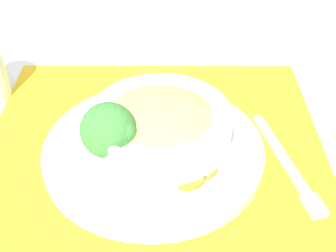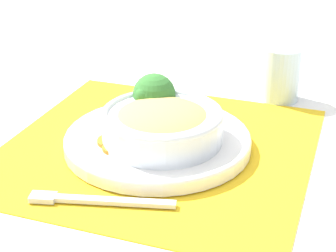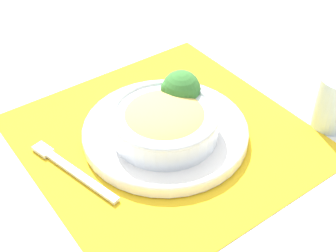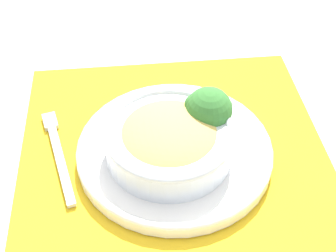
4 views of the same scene
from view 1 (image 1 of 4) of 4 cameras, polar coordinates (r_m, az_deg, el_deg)
ground_plane at (r=0.59m, az=-1.74°, el=-3.94°), size 4.00×4.00×0.00m
placemat at (r=0.59m, az=-1.74°, el=-3.80°), size 0.44×0.45×0.00m
plate at (r=0.58m, az=-1.77°, el=-2.83°), size 0.27×0.27×0.02m
bowl at (r=0.57m, az=-0.93°, el=0.32°), size 0.17×0.17×0.06m
broccoli_floret at (r=0.54m, az=-7.21°, el=-0.62°), size 0.07×0.07×0.08m
carrot_slice_near at (r=0.54m, az=2.27°, el=-6.04°), size 0.04×0.04×0.01m
carrot_slice_middle at (r=0.55m, az=3.79°, el=-4.95°), size 0.04×0.04×0.01m
carrot_slice_far at (r=0.56m, az=4.67°, el=-3.63°), size 0.04×0.04×0.01m
fork at (r=0.58m, az=14.87°, el=-5.40°), size 0.06×0.18×0.01m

